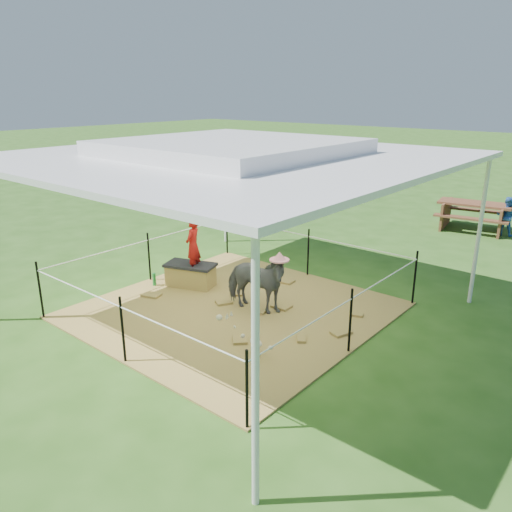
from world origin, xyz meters
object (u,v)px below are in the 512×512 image
Objects in this scene: pony at (255,283)px; picnic_table_near at (473,216)px; straw_bale at (191,276)px; foal at (256,341)px; green_bottle at (154,279)px; distant_person at (506,216)px; woman at (193,240)px.

picnic_table_near is at bearing -18.45° from pony.
straw_bale is 1.12× the size of foal.
pony reaches higher than foal.
green_bottle is 3.33m from foal.
green_bottle is at bearing -140.71° from straw_bale.
distant_person reaches higher than picnic_table_near.
green_bottle is (-0.65, -0.45, -0.81)m from woman.
green_bottle is 2.32m from pony.
pony is 8.14m from distant_person.
green_bottle is 0.31× the size of foal.
woman reaches higher than straw_bale.
pony is at bearing 8.72° from green_bottle.
woman is 2.95m from foal.
straw_bale is 0.83× the size of woman.
woman is 0.58× the size of picnic_table_near.
foal is (0.98, -1.14, -0.29)m from pony.
straw_bale is at bearing -118.93° from picnic_table_near.
woman is 4.32× the size of green_bottle.
straw_bale is 0.74m from woman.
pony reaches higher than green_bottle.
pony is 1.53m from foal.
distant_person is at bearing -8.93° from picnic_table_near.
pony is 1.18× the size of distant_person.
straw_bale is at bearing -110.01° from woman.
distant_person is at bearing -24.12° from pony.
picnic_table_near is (2.72, 7.80, -0.58)m from woman.
pony is at bearing 74.54° from distant_person.
straw_bale is 0.71m from green_bottle.
picnic_table_near reaches higher than straw_bale.
distant_person is (3.63, 7.80, 0.29)m from straw_bale.
picnic_table_near is at bearing 108.79° from foal.
woman is at bearing 63.87° from distant_person.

